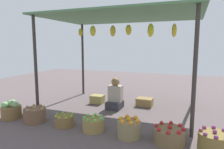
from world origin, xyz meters
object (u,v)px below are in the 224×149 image
basket_limes (64,121)px  basket_purple_onions (214,141)px  basket_oranges (129,129)px  wooden_crate_near_vendor (145,102)px  vendor_person (115,97)px  basket_green_apples (93,124)px  basket_red_apples (169,135)px  wooden_crate_stacked_rear (97,99)px  basket_cabbages (11,110)px  basket_potatoes (35,115)px

basket_limes → basket_purple_onions: bearing=0.6°
basket_oranges → wooden_crate_near_vendor: size_ratio=0.96×
vendor_person → basket_green_apples: vendor_person is taller
basket_red_apples → basket_limes: bearing=-179.5°
basket_purple_onions → wooden_crate_stacked_rear: basket_purple_onions is taller
basket_limes → basket_red_apples: basket_red_apples is taller
basket_limes → wooden_crate_stacked_rear: 1.71m
basket_red_apples → wooden_crate_stacked_rear: 2.70m
basket_limes → wooden_crate_near_vendor: 2.27m
basket_limes → basket_oranges: 1.35m
basket_cabbages → wooden_crate_stacked_rear: (1.24, 1.77, -0.06)m
basket_potatoes → basket_limes: basket_potatoes is taller
basket_green_apples → basket_purple_onions: 2.03m
basket_potatoes → basket_oranges: 2.05m
basket_potatoes → basket_purple_onions: (3.38, 0.07, -0.01)m
basket_potatoes → basket_green_apples: size_ratio=1.11×
vendor_person → basket_cabbages: vendor_person is taller
basket_limes → basket_oranges: (1.35, -0.03, 0.05)m
vendor_person → basket_purple_onions: 2.59m
vendor_person → basket_potatoes: bearing=-129.3°
vendor_person → basket_cabbages: 2.41m
vendor_person → basket_limes: 1.57m
vendor_person → basket_oranges: (0.82, -1.50, -0.14)m
basket_cabbages → wooden_crate_stacked_rear: bearing=54.8°
basket_cabbages → basket_green_apples: bearing=1.6°
vendor_person → basket_green_apples: (0.12, -1.47, -0.17)m
basket_limes → wooden_crate_near_vendor: bearing=58.6°
wooden_crate_near_vendor → basket_limes: bearing=-121.4°
vendor_person → wooden_crate_stacked_rear: bearing=158.4°
basket_limes → basket_purple_onions: 2.68m
basket_green_apples → basket_purple_onions: (2.03, 0.03, 0.02)m
basket_potatoes → vendor_person: bearing=50.7°
basket_green_apples → basket_oranges: (0.70, -0.03, 0.04)m
wooden_crate_near_vendor → basket_purple_onions: bearing=-51.9°
basket_red_apples → basket_cabbages: bearing=-178.7°
basket_green_apples → basket_oranges: size_ratio=1.03×
basket_limes → wooden_crate_near_vendor: (1.18, 1.93, -0.00)m
basket_red_apples → wooden_crate_stacked_rear: bearing=141.3°
basket_oranges → wooden_crate_stacked_rear: 2.26m
wooden_crate_near_vendor → wooden_crate_stacked_rear: bearing=-169.9°
basket_purple_onions → basket_limes: bearing=-179.4°
basket_potatoes → basket_oranges: bearing=0.1°
basket_green_apples → basket_oranges: 0.71m
basket_green_apples → wooden_crate_near_vendor: 2.01m
basket_green_apples → wooden_crate_near_vendor: (0.54, 1.94, -0.02)m
basket_cabbages → basket_green_apples: basket_cabbages is taller
basket_cabbages → basket_red_apples: 3.35m
basket_oranges → vendor_person: bearing=118.7°
vendor_person → basket_red_apples: 2.09m
basket_purple_onions → wooden_crate_stacked_rear: size_ratio=1.35×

